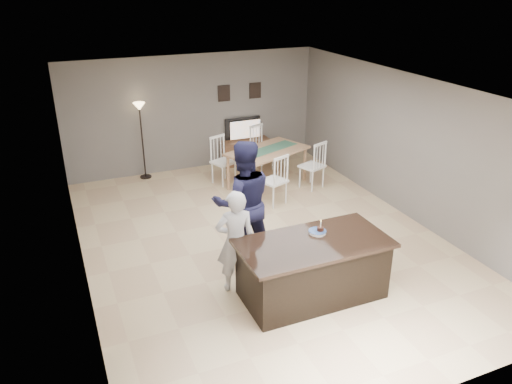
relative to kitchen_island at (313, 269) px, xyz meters
name	(u,v)px	position (x,y,z in m)	size (l,w,h in m)	color
floor	(262,240)	(0.00, 1.80, -0.45)	(8.00, 8.00, 0.00)	#D1B486
room_shell	(263,151)	(0.00, 1.80, 1.22)	(8.00, 8.00, 8.00)	slate
kitchen_island	(313,269)	(0.00, 0.00, 0.00)	(2.15, 1.10, 0.90)	black
tv_console	(245,152)	(1.20, 5.57, -0.15)	(1.20, 0.40, 0.60)	brown
television	(244,129)	(1.20, 5.64, 0.41)	(0.91, 0.12, 0.53)	black
tv_screen_glow	(245,129)	(1.20, 5.56, 0.42)	(0.78, 0.78, 0.00)	orange
picture_frames	(240,92)	(1.15, 5.78, 1.30)	(1.10, 0.02, 0.38)	black
doorway	(94,287)	(-2.99, -0.50, 0.80)	(0.00, 2.10, 2.65)	black
woman	(235,241)	(-0.95, 0.61, 0.34)	(0.58, 0.38, 1.59)	#B3B2B7
man	(243,202)	(-0.53, 1.35, 0.57)	(1.00, 0.78, 2.05)	#171632
birthday_cake	(320,230)	(0.21, 0.19, 0.49)	(0.13, 0.13, 0.21)	gold
plate_stack	(317,232)	(0.17, 0.20, 0.47)	(0.26, 0.26, 0.04)	white
dining_table	(267,156)	(1.12, 4.07, 0.23)	(2.28, 2.46, 1.07)	#9E7B55
floor_lamp	(140,120)	(-1.29, 5.59, 0.91)	(0.26, 0.26, 1.76)	black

